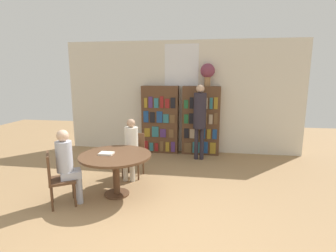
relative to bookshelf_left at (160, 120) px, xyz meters
The scene contains 12 objects.
ground_plane 3.91m from the bookshelf_left, 81.70° to the right, with size 16.00×16.00×0.00m, color #9E7A51.
wall_back 0.84m from the bookshelf_left, 19.47° to the left, with size 6.40×0.07×3.00m.
bookshelf_left is the anchor object (origin of this frame).
bookshelf_right 1.10m from the bookshelf_left, ahead, with size 0.98×0.34×1.82m.
flower_vase 1.78m from the bookshelf_left, ahead, with size 0.37×0.37×0.58m.
reading_table 2.78m from the bookshelf_left, 95.73° to the right, with size 1.25×1.25×0.74m.
chair_near_camera 3.48m from the bookshelf_left, 108.25° to the right, with size 0.55×0.55×0.89m.
chair_left_side 1.85m from the bookshelf_left, 97.28° to the right, with size 0.42×0.42×0.89m.
seated_reader_left 2.00m from the bookshelf_left, 96.88° to the right, with size 0.29×0.38×1.24m.
seated_reader_right 3.32m from the bookshelf_left, 106.30° to the right, with size 0.41×0.39×1.25m.
librarian_standing 1.22m from the bookshelf_left, 24.81° to the right, with size 0.31×0.58×1.88m.
open_book_on_table 2.80m from the bookshelf_left, 98.94° to the right, with size 0.24×0.18×0.03m.
Camera 1 is at (0.76, -3.15, 2.10)m, focal length 28.00 mm.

